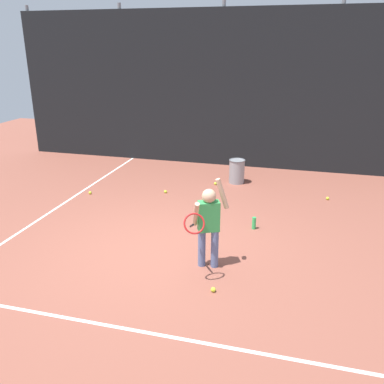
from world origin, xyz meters
name	(u,v)px	position (x,y,z in m)	size (l,w,h in m)	color
ground_plane	(158,248)	(0.00, 0.00, 0.00)	(20.00, 20.00, 0.00)	brown
court_line_baseline	(102,324)	(0.00, -1.98, 0.00)	(9.00, 0.05, 0.00)	white
court_line_sideline	(54,209)	(-2.53, 1.00, 0.00)	(0.05, 9.00, 0.00)	white
back_fence_windscreen	(221,90)	(0.00, 5.04, 1.97)	(11.28, 0.08, 3.94)	black
fence_post_0	(36,82)	(-5.49, 5.10, 2.05)	(0.09, 0.09, 4.09)	slate
fence_post_1	(124,85)	(-2.75, 5.10, 2.05)	(0.09, 0.09, 4.09)	slate
fence_post_2	(222,87)	(0.00, 5.10, 2.05)	(0.09, 0.09, 4.09)	slate
fence_post_3	(334,90)	(2.75, 5.10, 2.05)	(0.09, 0.09, 4.09)	slate
tennis_player	(208,221)	(0.90, -0.37, 0.73)	(0.53, 0.77, 1.35)	slate
ball_hopper	(237,171)	(0.69, 3.59, 0.29)	(0.38, 0.38, 0.56)	gray
water_bottle	(254,223)	(1.40, 1.12, 0.11)	(0.07, 0.07, 0.22)	green
tennis_ball_0	(215,184)	(0.25, 3.30, 0.03)	(0.07, 0.07, 0.07)	#CCE033
tennis_ball_1	(213,290)	(1.12, -0.99, 0.03)	(0.07, 0.07, 0.07)	#CCE033
tennis_ball_2	(328,198)	(2.73, 2.96, 0.03)	(0.07, 0.07, 0.07)	#CCE033
tennis_ball_3	(90,193)	(-2.27, 1.98, 0.03)	(0.07, 0.07, 0.07)	#CCE033
tennis_ball_4	(165,192)	(-0.70, 2.47, 0.03)	(0.07, 0.07, 0.07)	#CCE033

